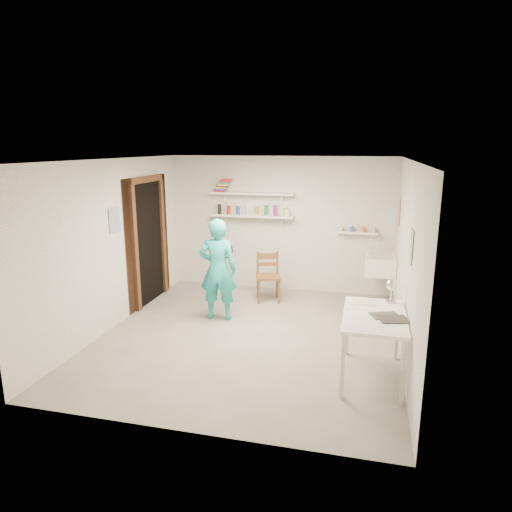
% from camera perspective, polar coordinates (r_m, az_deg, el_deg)
% --- Properties ---
extents(floor, '(4.00, 4.50, 0.02)m').
position_cam_1_polar(floor, '(6.44, -0.86, -10.04)').
color(floor, slate).
rests_on(floor, ground).
extents(ceiling, '(4.00, 4.50, 0.02)m').
position_cam_1_polar(ceiling, '(5.90, -0.94, 12.04)').
color(ceiling, silver).
rests_on(ceiling, wall_back).
extents(wall_back, '(4.00, 0.02, 2.40)m').
position_cam_1_polar(wall_back, '(8.22, 3.09, 4.00)').
color(wall_back, silver).
rests_on(wall_back, ground).
extents(wall_front, '(4.00, 0.02, 2.40)m').
position_cam_1_polar(wall_front, '(4.00, -9.15, -6.69)').
color(wall_front, silver).
rests_on(wall_front, ground).
extents(wall_left, '(0.02, 4.50, 2.40)m').
position_cam_1_polar(wall_left, '(6.83, -17.45, 1.40)').
color(wall_left, silver).
rests_on(wall_left, ground).
extents(wall_right, '(0.02, 4.50, 2.40)m').
position_cam_1_polar(wall_right, '(5.89, 18.39, -0.57)').
color(wall_right, silver).
rests_on(wall_right, ground).
extents(doorway_recess, '(0.02, 0.90, 2.00)m').
position_cam_1_polar(doorway_recess, '(7.76, -13.26, 1.57)').
color(doorway_recess, black).
rests_on(doorway_recess, wall_left).
extents(corridor_box, '(1.40, 1.50, 2.10)m').
position_cam_1_polar(corridor_box, '(8.09, -17.78, 2.13)').
color(corridor_box, brown).
rests_on(corridor_box, ground).
extents(door_lintel, '(0.06, 1.05, 0.10)m').
position_cam_1_polar(door_lintel, '(7.60, -13.56, 9.32)').
color(door_lintel, brown).
rests_on(door_lintel, wall_left).
extents(door_jamb_near, '(0.06, 0.10, 2.00)m').
position_cam_1_polar(door_jamb_near, '(7.32, -14.87, 0.75)').
color(door_jamb_near, brown).
rests_on(door_jamb_near, ground).
extents(door_jamb_far, '(0.06, 0.10, 2.00)m').
position_cam_1_polar(door_jamb_far, '(8.19, -11.57, 2.28)').
color(door_jamb_far, brown).
rests_on(door_jamb_far, ground).
extents(shelf_lower, '(1.50, 0.22, 0.03)m').
position_cam_1_polar(shelf_lower, '(8.17, -0.53, 5.03)').
color(shelf_lower, white).
rests_on(shelf_lower, wall_back).
extents(shelf_upper, '(1.50, 0.22, 0.03)m').
position_cam_1_polar(shelf_upper, '(8.12, -0.54, 7.82)').
color(shelf_upper, white).
rests_on(shelf_upper, wall_back).
extents(ledge_shelf, '(0.70, 0.14, 0.03)m').
position_cam_1_polar(ledge_shelf, '(8.01, 12.50, 2.86)').
color(ledge_shelf, white).
rests_on(ledge_shelf, wall_back).
extents(poster_left, '(0.01, 0.28, 0.36)m').
position_cam_1_polar(poster_left, '(6.80, -17.28, 4.36)').
color(poster_left, '#334C7F').
rests_on(poster_left, wall_left).
extents(poster_right_a, '(0.01, 0.34, 0.42)m').
position_cam_1_polar(poster_right_a, '(7.59, 17.43, 5.26)').
color(poster_right_a, '#995933').
rests_on(poster_right_a, wall_right).
extents(poster_right_b, '(0.01, 0.30, 0.38)m').
position_cam_1_polar(poster_right_b, '(5.29, 18.83, 1.16)').
color(poster_right_b, '#3F724C').
rests_on(poster_right_b, wall_right).
extents(belfast_sink, '(0.48, 0.60, 0.30)m').
position_cam_1_polar(belfast_sink, '(7.64, 15.24, -1.05)').
color(belfast_sink, white).
rests_on(belfast_sink, wall_right).
extents(man, '(0.60, 0.43, 1.54)m').
position_cam_1_polar(man, '(6.83, -4.77, -1.71)').
color(man, '#22A8AB').
rests_on(man, ground).
extents(wall_clock, '(0.28, 0.07, 0.28)m').
position_cam_1_polar(wall_clock, '(6.96, -4.04, 0.78)').
color(wall_clock, '#C6C787').
rests_on(wall_clock, man).
extents(wooden_chair, '(0.49, 0.47, 0.85)m').
position_cam_1_polar(wooden_chair, '(7.69, 1.53, -2.62)').
color(wooden_chair, brown).
rests_on(wooden_chair, ground).
extents(work_table, '(0.68, 1.13, 0.76)m').
position_cam_1_polar(work_table, '(5.39, 14.36, -10.86)').
color(work_table, white).
rests_on(work_table, ground).
extents(desk_lamp, '(0.14, 0.14, 0.14)m').
position_cam_1_polar(desk_lamp, '(5.62, 16.60, -3.49)').
color(desk_lamp, silver).
rests_on(desk_lamp, work_table).
extents(spray_cans, '(1.29, 0.06, 0.17)m').
position_cam_1_polar(spray_cans, '(8.16, -0.53, 5.73)').
color(spray_cans, black).
rests_on(spray_cans, shelf_lower).
extents(book_stack, '(0.32, 0.14, 0.22)m').
position_cam_1_polar(book_stack, '(8.26, -4.15, 8.77)').
color(book_stack, red).
rests_on(book_stack, shelf_upper).
extents(ledge_pots, '(0.48, 0.07, 0.09)m').
position_cam_1_polar(ledge_pots, '(8.00, 12.53, 3.28)').
color(ledge_pots, silver).
rests_on(ledge_pots, ledge_shelf).
extents(papers, '(0.30, 0.22, 0.02)m').
position_cam_1_polar(papers, '(5.25, 14.60, -7.02)').
color(papers, silver).
rests_on(papers, work_table).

